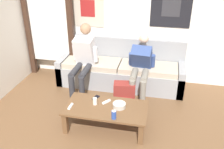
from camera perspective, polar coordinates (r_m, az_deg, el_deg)
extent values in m
cube|color=white|center=(4.79, 5.26, 13.25)|extent=(10.00, 0.05, 2.55)
cube|color=beige|center=(4.92, -5.58, 14.83)|extent=(0.63, 0.01, 0.70)
cube|color=maroon|center=(4.91, -5.60, 14.82)|extent=(0.28, 0.01, 0.32)
cube|color=black|center=(4.68, 13.37, 14.64)|extent=(0.71, 0.01, 0.71)
cube|color=#2D2D33|center=(4.67, 13.37, 14.63)|extent=(0.32, 0.01, 0.32)
cube|color=#382319|center=(5.32, -18.66, 10.57)|extent=(0.10, 0.10, 2.05)
cube|color=#382319|center=(4.93, -9.41, 10.39)|extent=(0.10, 0.10, 2.05)
cube|color=silver|center=(5.10, -14.25, 11.68)|extent=(0.82, 0.02, 1.64)
cube|color=gray|center=(4.99, 2.56, 3.72)|extent=(2.38, 0.13, 0.87)
cube|color=gray|center=(4.78, 1.77, -0.58)|extent=(2.38, 0.58, 0.38)
cube|color=gray|center=(5.05, -10.89, 1.28)|extent=(0.12, 0.58, 0.50)
cube|color=gray|center=(4.71, 15.41, -1.25)|extent=(0.12, 0.58, 0.50)
cube|color=#B2A38E|center=(4.79, -4.49, 2.61)|extent=(1.05, 0.54, 0.10)
cube|color=#B2A38E|center=(4.62, 8.34, 1.44)|extent=(1.05, 0.54, 0.10)
cube|color=brown|center=(3.63, -1.37, -7.65)|extent=(1.19, 0.62, 0.03)
cube|color=brown|center=(4.07, -8.00, -6.73)|extent=(0.07, 0.07, 0.32)
cube|color=brown|center=(3.87, 7.46, -8.62)|extent=(0.07, 0.07, 0.32)
cube|color=brown|center=(3.69, -10.65, -10.93)|extent=(0.07, 0.07, 0.32)
cube|color=brown|center=(3.47, 6.64, -13.37)|extent=(0.07, 0.07, 0.32)
cylinder|color=#2D2D33|center=(4.42, -8.33, 0.97)|extent=(0.11, 0.47, 0.11)
cylinder|color=#2D2D33|center=(4.33, -9.17, -3.08)|extent=(0.10, 0.10, 0.46)
cube|color=#232328|center=(4.40, -9.27, -6.11)|extent=(0.11, 0.25, 0.05)
cylinder|color=#2D2D33|center=(4.36, -6.11, 0.75)|extent=(0.11, 0.47, 0.11)
cylinder|color=#2D2D33|center=(4.28, -6.91, -3.35)|extent=(0.10, 0.10, 0.46)
cube|color=#232328|center=(4.34, -7.04, -6.41)|extent=(0.11, 0.25, 0.05)
cube|color=silver|center=(4.55, -6.21, 5.32)|extent=(0.36, 0.36, 0.56)
sphere|color=#9E7556|center=(4.51, -6.06, 10.33)|extent=(0.20, 0.20, 0.20)
cylinder|color=silver|center=(4.63, -8.45, 5.02)|extent=(0.08, 0.12, 0.29)
cylinder|color=silver|center=(4.51, -3.81, 4.67)|extent=(0.08, 0.12, 0.29)
cylinder|color=gray|center=(4.22, 5.04, -0.11)|extent=(0.11, 0.40, 0.11)
cylinder|color=gray|center=(4.16, 4.55, -4.14)|extent=(0.10, 0.10, 0.46)
cube|color=#232328|center=(4.23, 4.30, -7.28)|extent=(0.11, 0.25, 0.05)
cylinder|color=gray|center=(4.21, 7.46, -0.35)|extent=(0.11, 0.40, 0.11)
cylinder|color=gray|center=(4.15, 7.01, -4.39)|extent=(0.10, 0.10, 0.46)
cube|color=#232328|center=(4.21, 6.74, -7.54)|extent=(0.11, 0.25, 0.05)
cube|color=#33477F|center=(4.42, 6.84, 3.77)|extent=(0.38, 0.45, 0.49)
sphere|color=beige|center=(4.49, 7.30, 8.15)|extent=(0.17, 0.17, 0.17)
cylinder|color=#33477F|center=(4.49, 4.38, 3.57)|extent=(0.08, 0.14, 0.26)
cylinder|color=#33477F|center=(4.46, 9.33, 3.12)|extent=(0.08, 0.14, 0.26)
cube|color=maroon|center=(4.20, 2.83, -4.49)|extent=(0.38, 0.25, 0.41)
cube|color=maroon|center=(4.17, 2.77, -6.24)|extent=(0.26, 0.11, 0.19)
cylinder|color=#B7B2A8|center=(3.60, 1.66, -7.05)|extent=(0.18, 0.18, 0.07)
torus|color=#B7B2A8|center=(3.59, 1.67, -6.66)|extent=(0.19, 0.19, 0.02)
cylinder|color=silver|center=(3.66, -3.92, -6.10)|extent=(0.06, 0.06, 0.11)
cylinder|color=black|center=(3.63, -3.95, -5.33)|extent=(0.00, 0.00, 0.01)
cylinder|color=#28479E|center=(3.37, 0.43, -9.18)|extent=(0.07, 0.07, 0.12)
cylinder|color=silver|center=(3.33, 0.43, -8.32)|extent=(0.06, 0.06, 0.00)
cube|color=white|center=(3.67, -9.45, -7.19)|extent=(0.04, 0.14, 0.02)
cylinder|color=#333842|center=(3.68, -9.27, -6.74)|extent=(0.01, 0.01, 0.00)
cube|color=white|center=(3.72, -1.30, -6.25)|extent=(0.11, 0.14, 0.02)
cylinder|color=#333842|center=(3.73, -0.93, -5.89)|extent=(0.01, 0.01, 0.00)
cube|color=black|center=(3.84, -3.71, -5.28)|extent=(0.10, 0.15, 0.01)
cube|color=black|center=(3.83, -3.71, -5.21)|extent=(0.09, 0.14, 0.00)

